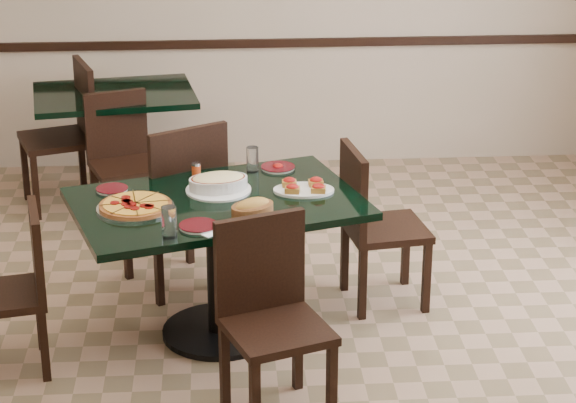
{
  "coord_description": "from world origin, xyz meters",
  "views": [
    {
      "loc": [
        -0.26,
        -5.1,
        2.8
      ],
      "look_at": [
        0.08,
        0.0,
        0.77
      ],
      "focal_mm": 70.0,
      "sensor_mm": 36.0,
      "label": 1
    }
  ],
  "objects": [
    {
      "name": "floor",
      "position": [
        0.0,
        0.0,
        0.0
      ],
      "size": [
        5.5,
        5.5,
        0.0
      ],
      "primitive_type": "plane",
      "color": "#906D53",
      "rests_on": "ground"
    },
    {
      "name": "bruschetta_platter",
      "position": [
        0.17,
        0.18,
        0.77
      ],
      "size": [
        0.32,
        0.23,
        0.05
      ],
      "rotation": [
        0.0,
        0.0,
        -0.06
      ],
      "color": "silver",
      "rests_on": "main_table"
    },
    {
      "name": "chair_far",
      "position": [
        -0.47,
        0.64,
        0.55
      ],
      "size": [
        0.62,
        0.62,
        0.98
      ],
      "rotation": [
        0.0,
        0.0,
        3.65
      ],
      "color": "black",
      "rests_on": "floor"
    },
    {
      "name": "side_plate_far_r",
      "position": [
        0.06,
        0.53,
        0.76
      ],
      "size": [
        0.18,
        0.18,
        0.03
      ],
      "rotation": [
        0.0,
        0.0,
        0.14
      ],
      "color": "silver",
      "rests_on": "main_table"
    },
    {
      "name": "chair_left",
      "position": [
        -1.23,
        -0.18,
        0.46
      ],
      "size": [
        0.45,
        0.45,
        0.82
      ],
      "rotation": [
        0.0,
        0.0,
        -1.37
      ],
      "color": "black",
      "rests_on": "floor"
    },
    {
      "name": "pepperoni_pizza",
      "position": [
        -0.67,
        0.0,
        0.77
      ],
      "size": [
        0.38,
        0.38,
        0.04
      ],
      "rotation": [
        0.0,
        0.0,
        0.13
      ],
      "color": "silver",
      "rests_on": "main_table"
    },
    {
      "name": "water_glass_b",
      "position": [
        -0.49,
        -0.36,
        0.83
      ],
      "size": [
        0.07,
        0.07,
        0.15
      ],
      "primitive_type": "cylinder",
      "color": "white",
      "rests_on": "main_table"
    },
    {
      "name": "side_plate_far_l",
      "position": [
        -0.8,
        0.26,
        0.76
      ],
      "size": [
        0.16,
        0.16,
        0.02
      ],
      "rotation": [
        0.0,
        0.0,
        0.41
      ],
      "color": "silver",
      "rests_on": "main_table"
    },
    {
      "name": "side_plate_near",
      "position": [
        -0.36,
        -0.25,
        0.76
      ],
      "size": [
        0.18,
        0.18,
        0.02
      ],
      "rotation": [
        0.0,
        0.0,
        0.07
      ],
      "color": "silver",
      "rests_on": "main_table"
    },
    {
      "name": "back_chair_near",
      "position": [
        -0.87,
        1.63,
        0.47
      ],
      "size": [
        0.51,
        0.51,
        0.85
      ],
      "rotation": [
        0.0,
        0.0,
        0.33
      ],
      "color": "black",
      "rests_on": "floor"
    },
    {
      "name": "napkin_setting",
      "position": [
        -0.31,
        -0.28,
        0.75
      ],
      "size": [
        0.2,
        0.2,
        0.01
      ],
      "rotation": [
        0.0,
        0.0,
        0.78
      ],
      "color": "white",
      "rests_on": "main_table"
    },
    {
      "name": "back_chair_left",
      "position": [
        -1.23,
        2.0,
        0.54
      ],
      "size": [
        0.57,
        0.57,
        0.96
      ],
      "rotation": [
        0.0,
        0.0,
        -1.25
      ],
      "color": "black",
      "rests_on": "floor"
    },
    {
      "name": "chair_near",
      "position": [
        -0.05,
        -0.62,
        0.51
      ],
      "size": [
        0.55,
        0.55,
        0.92
      ],
      "rotation": [
        0.0,
        0.0,
        0.35
      ],
      "color": "black",
      "rests_on": "floor"
    },
    {
      "name": "chair_right",
      "position": [
        0.55,
        0.41,
        0.5
      ],
      "size": [
        0.48,
        0.48,
        0.89
      ],
      "rotation": [
        0.0,
        0.0,
        1.73
      ],
      "color": "black",
      "rests_on": "floor"
    },
    {
      "name": "main_table",
      "position": [
        -0.27,
        0.09,
        0.57
      ],
      "size": [
        1.6,
        1.27,
        0.75
      ],
      "rotation": [
        0.0,
        0.0,
        0.3
      ],
      "color": "black",
      "rests_on": "floor"
    },
    {
      "name": "water_glass_a",
      "position": [
        -0.08,
        0.49,
        0.82
      ],
      "size": [
        0.06,
        0.06,
        0.14
      ],
      "primitive_type": "cylinder",
      "color": "white",
      "rests_on": "main_table"
    },
    {
      "name": "room_shell",
      "position": [
        1.02,
        1.73,
        1.17
      ],
      "size": [
        5.5,
        5.5,
        5.5
      ],
      "color": "white",
      "rests_on": "floor"
    },
    {
      "name": "bread_basket",
      "position": [
        -0.1,
        -0.13,
        0.79
      ],
      "size": [
        0.27,
        0.24,
        0.09
      ],
      "rotation": [
        0.0,
        0.0,
        0.54
      ],
      "color": "brown",
      "rests_on": "main_table"
    },
    {
      "name": "pepper_shaker",
      "position": [
        -0.38,
        0.41,
        0.79
      ],
      "size": [
        0.05,
        0.05,
        0.08
      ],
      "color": "#B94A13",
      "rests_on": "main_table"
    },
    {
      "name": "back_table",
      "position": [
        -0.93,
        2.06,
        0.52
      ],
      "size": [
        1.14,
        0.9,
        0.75
      ],
      "rotation": [
        0.0,
        0.0,
        0.15
      ],
      "color": "black",
      "rests_on": "floor"
    },
    {
      "name": "lasagna_casserole",
      "position": [
        -0.26,
        0.22,
        0.8
      ],
      "size": [
        0.33,
        0.33,
        0.09
      ],
      "rotation": [
        0.0,
        0.0,
        0.2
      ],
      "color": "silver",
      "rests_on": "main_table"
    }
  ]
}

